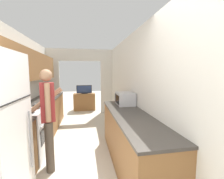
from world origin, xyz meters
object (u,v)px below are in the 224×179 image
microwave (125,99)px  knife (35,105)px  tv_cabinet (84,102)px  range_oven (27,135)px  television (84,90)px  person (48,117)px

microwave → knife: microwave is taller
microwave → tv_cabinet: (-0.90, 3.33, -0.69)m
range_oven → television: television is taller
knife → microwave: bearing=-42.4°
microwave → knife: size_ratio=1.46×
range_oven → microwave: bearing=6.8°
knife → tv_cabinet: bearing=36.6°
range_oven → microwave: 2.05m
person → tv_cabinet: person is taller
tv_cabinet → knife: bearing=-108.4°
person → knife: 0.99m
person → microwave: bearing=-83.0°
person → television: bearing=-24.3°
range_oven → tv_cabinet: (1.05, 3.56, -0.10)m
range_oven → knife: bearing=87.0°
knife → person: bearing=-97.3°
range_oven → person: (0.48, -0.39, 0.43)m
tv_cabinet → television: size_ratio=1.42×
person → knife: (-0.46, 0.87, 0.02)m
range_oven → microwave: size_ratio=2.19×
microwave → tv_cabinet: microwave is taller
knife → range_oven: bearing=-128.0°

